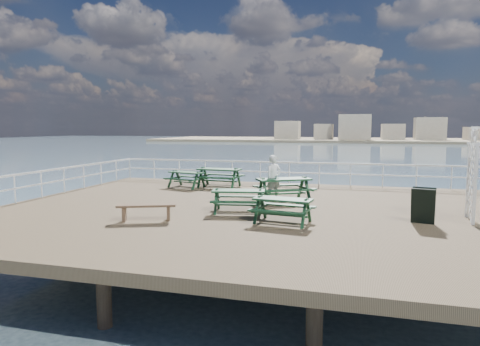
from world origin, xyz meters
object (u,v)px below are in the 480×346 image
object	(u,v)px
picnic_table_b	(187,176)
picnic_table_e	(283,205)
person	(274,178)
picnic_table_d	(238,196)
flat_bench_near	(146,208)
picnic_table_a	(219,174)
picnic_table_c	(284,185)

from	to	relation	value
picnic_table_b	picnic_table_e	xyz separation A→B (m)	(5.61, -6.19, 0.00)
picnic_table_e	person	xyz separation A→B (m)	(-1.01, 3.80, 0.34)
picnic_table_d	picnic_table_e	size ratio (longest dim) A/B	1.05
picnic_table_d	flat_bench_near	distance (m)	3.06
picnic_table_a	picnic_table_b	size ratio (longest dim) A/B	1.05
picnic_table_c	flat_bench_near	xyz separation A→B (m)	(-3.39, -4.54, -0.25)
picnic_table_b	picnic_table_d	xyz separation A→B (m)	(3.92, -5.00, 0.01)
picnic_table_e	flat_bench_near	world-z (taller)	picnic_table_e
picnic_table_a	person	size ratio (longest dim) A/B	1.22
picnic_table_a	picnic_table_e	xyz separation A→B (m)	(4.18, -6.74, -0.10)
picnic_table_b	picnic_table_c	bearing A→B (deg)	-10.25
picnic_table_a	person	xyz separation A→B (m)	(3.17, -2.94, 0.24)
picnic_table_b	picnic_table_c	world-z (taller)	picnic_table_c
person	flat_bench_near	bearing A→B (deg)	-167.77
picnic_table_b	picnic_table_d	distance (m)	6.36
picnic_table_a	flat_bench_near	size ratio (longest dim) A/B	1.19
flat_bench_near	person	distance (m)	5.51
picnic_table_c	picnic_table_d	world-z (taller)	picnic_table_c
flat_bench_near	picnic_table_a	bearing A→B (deg)	69.31
picnic_table_c	picnic_table_d	size ratio (longest dim) A/B	1.31
picnic_table_b	person	world-z (taller)	person
picnic_table_c	picnic_table_a	bearing A→B (deg)	109.53
flat_bench_near	person	xyz separation A→B (m)	(2.98, 4.61, 0.49)
picnic_table_c	picnic_table_e	size ratio (longest dim) A/B	1.37
picnic_table_c	person	world-z (taller)	person
picnic_table_b	flat_bench_near	world-z (taller)	picnic_table_b
person	picnic_table_a	bearing A→B (deg)	92.28
picnic_table_c	person	bearing A→B (deg)	139.92
picnic_table_d	picnic_table_e	world-z (taller)	picnic_table_d
picnic_table_a	picnic_table_e	world-z (taller)	picnic_table_a
picnic_table_d	picnic_table_a	bearing A→B (deg)	102.99
picnic_table_c	picnic_table_e	world-z (taller)	picnic_table_c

